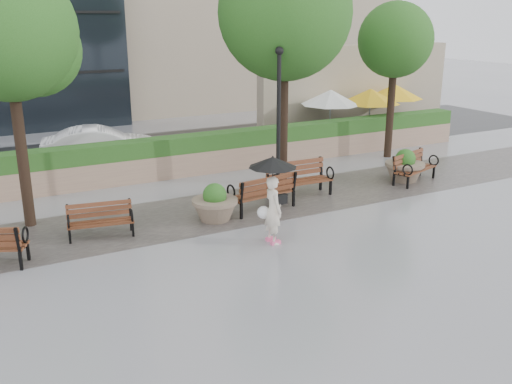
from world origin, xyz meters
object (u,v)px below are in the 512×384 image
bench_4 (414,174)px  pedestrian (273,191)px  planter_right (405,169)px  car_right (101,146)px  bench_3 (299,187)px  planter_left (215,206)px  bench_2 (263,200)px  bench_1 (101,228)px  lamppost (278,135)px

bench_4 → pedestrian: pedestrian is taller
planter_right → car_right: bearing=139.8°
bench_3 → pedestrian: pedestrian is taller
planter_left → car_right: 7.61m
bench_2 → planter_left: size_ratio=1.63×
bench_1 → bench_2: bench_2 is taller
bench_2 → bench_4: (5.75, 0.15, -0.02)m
bench_2 → bench_3: bearing=-167.4°
planter_left → planter_right: size_ratio=0.95×
planter_right → lamppost: (-4.71, 0.22, 1.54)m
lamppost → car_right: bearing=117.7°
car_right → pedestrian: 9.75m
bench_2 → planter_right: bearing=176.3°
bench_1 → bench_4: (10.25, 0.05, 0.04)m
bench_2 → lamppost: 1.97m
planter_left → bench_3: bearing=12.9°
bench_4 → planter_left: bearing=164.1°
bench_4 → planter_right: 0.35m
bench_1 → bench_2: (4.50, -0.09, 0.05)m
bench_2 → pedestrian: (-0.93, -2.17, 0.98)m
planter_left → car_right: car_right is taller
bench_2 → planter_left: (-1.52, -0.12, 0.10)m
planter_left → pedestrian: pedestrian is taller
planter_left → pedestrian: size_ratio=0.58×
planter_left → planter_right: 7.09m
planter_left → pedestrian: (0.59, -2.05, 0.88)m
car_right → pedestrian: pedestrian is taller
bench_4 → car_right: car_right is taller
pedestrian → bench_4: bearing=-68.0°
lamppost → pedestrian: (-1.77, -2.79, -0.68)m
bench_4 → bench_2: bearing=163.5°
lamppost → pedestrian: 3.38m
bench_1 → lamppost: lamppost is taller
car_right → bench_4: bearing=-119.0°
bench_1 → car_right: size_ratio=0.40×
bench_2 → bench_4: bench_2 is taller
bench_2 → car_right: bearing=-77.8°
bench_2 → bench_3: bench_3 is taller
bench_4 → pedestrian: 7.14m
planter_right → pedestrian: (-6.48, -2.57, 0.86)m
bench_4 → bench_3: bearing=156.0°
planter_left → car_right: (-1.18, 7.51, 0.29)m
bench_3 → lamppost: lamppost is taller
bench_1 → planter_right: size_ratio=1.28×
bench_1 → planter_left: (2.98, -0.22, 0.15)m
bench_1 → planter_left: 2.99m
planter_left → planter_right: (7.07, 0.52, 0.02)m
bench_4 → car_right: (-8.46, 7.24, 0.40)m
bench_4 → planter_right: planter_right is taller
bench_1 → lamppost: size_ratio=0.37×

